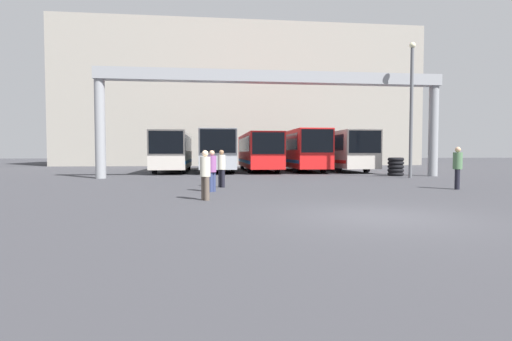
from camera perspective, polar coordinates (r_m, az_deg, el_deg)
ground_plane at (r=10.01m, az=17.00°, el=-6.29°), size 200.00×200.00×0.00m
building_backdrop at (r=52.48m, az=-2.24°, el=10.07°), size 43.33×12.00×16.73m
overhead_gantry at (r=24.90m, az=2.72°, el=11.28°), size 21.30×0.80×6.48m
bus_slot_0 at (r=32.20m, az=-11.77°, el=2.95°), size 2.48×10.19×3.06m
bus_slot_1 at (r=32.81m, az=-5.66°, el=3.11°), size 2.63×11.67×3.19m
bus_slot_2 at (r=33.07m, az=0.30°, el=2.95°), size 2.46×11.70×3.01m
bus_slot_3 at (r=33.01m, az=6.38°, el=3.16°), size 2.50×10.39×3.25m
bus_slot_4 at (r=34.30m, az=11.84°, el=3.03°), size 2.59×11.12×3.17m
pedestrian_near_left at (r=17.50m, az=-4.94°, el=0.43°), size 0.34×0.34×1.64m
pedestrian_mid_right at (r=18.48m, az=26.84°, el=0.47°), size 0.37×0.37×1.76m
pedestrian_near_right at (r=15.54m, az=-6.31°, el=0.10°), size 0.33×0.33×1.61m
pedestrian_mid_left at (r=12.80m, az=-7.26°, el=-0.46°), size 0.33×0.33×1.60m
tire_stack at (r=27.72m, az=19.33°, el=0.52°), size 1.04×1.04×1.20m
lamp_post at (r=25.80m, az=21.32°, el=8.77°), size 0.36×0.36×8.05m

